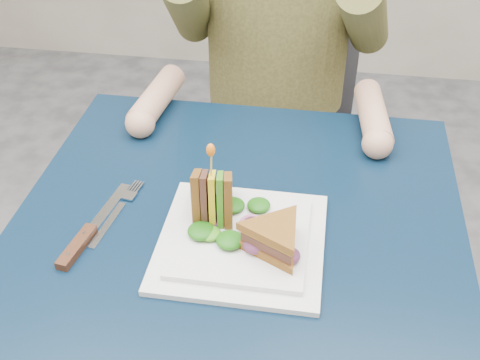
% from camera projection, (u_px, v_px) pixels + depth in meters
% --- Properties ---
extents(table, '(0.75, 0.75, 0.73)m').
position_uv_depth(table, '(237.00, 256.00, 1.05)').
color(table, black).
rests_on(table, ground).
extents(chair, '(0.42, 0.40, 0.93)m').
position_uv_depth(chair, '(278.00, 103.00, 1.68)').
color(chair, '#47474C').
rests_on(chair, ground).
extents(plate, '(0.26, 0.26, 0.02)m').
position_uv_depth(plate, '(241.00, 240.00, 0.95)').
color(plate, white).
rests_on(plate, table).
extents(sandwich_flat, '(0.16, 0.16, 0.05)m').
position_uv_depth(sandwich_flat, '(275.00, 238.00, 0.90)').
color(sandwich_flat, brown).
rests_on(sandwich_flat, plate).
extents(sandwich_upright, '(0.09, 0.15, 0.15)m').
position_uv_depth(sandwich_upright, '(212.00, 197.00, 0.96)').
color(sandwich_upright, brown).
rests_on(sandwich_upright, plate).
extents(fork, '(0.04, 0.18, 0.01)m').
position_uv_depth(fork, '(116.00, 214.00, 1.01)').
color(fork, silver).
rests_on(fork, table).
extents(knife, '(0.05, 0.22, 0.02)m').
position_uv_depth(knife, '(83.00, 239.00, 0.96)').
color(knife, silver).
rests_on(knife, table).
extents(toothpick, '(0.01, 0.01, 0.06)m').
position_uv_depth(toothpick, '(211.00, 165.00, 0.93)').
color(toothpick, tan).
rests_on(toothpick, sandwich_upright).
extents(toothpick_frill, '(0.01, 0.01, 0.02)m').
position_uv_depth(toothpick_frill, '(211.00, 150.00, 0.91)').
color(toothpick_frill, orange).
rests_on(toothpick_frill, sandwich_upright).
extents(lettuce_spill, '(0.15, 0.13, 0.02)m').
position_uv_depth(lettuce_spill, '(246.00, 226.00, 0.94)').
color(lettuce_spill, '#337A14').
rests_on(lettuce_spill, plate).
extents(onion_ring, '(0.04, 0.04, 0.02)m').
position_uv_depth(onion_ring, '(251.00, 227.00, 0.94)').
color(onion_ring, '#9E4C7A').
rests_on(onion_ring, plate).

